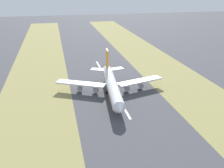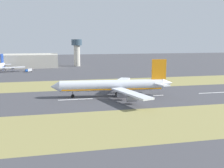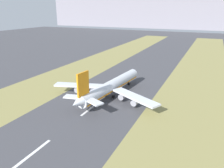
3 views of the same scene
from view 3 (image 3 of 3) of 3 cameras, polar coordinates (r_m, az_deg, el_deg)
ground_plane at (r=130.38m, az=-0.12°, el=-2.13°), size 800.00×800.00×0.00m
grass_median_west at (r=153.72m, az=-15.52°, el=0.46°), size 40.00×600.00×0.01m
grass_median_east at (r=120.09m, az=19.85°, el=-5.23°), size 40.00×600.00×0.01m
centreline_dash_near at (r=82.95m, az=-20.18°, el=-16.75°), size 1.20×18.00×0.01m
centreline_dash_mid at (r=110.12m, az=-5.59°, el=-6.34°), size 1.20×18.00×0.01m
centreline_dash_far at (r=143.43m, az=2.42°, el=-0.16°), size 1.20×18.00×0.01m
airplane_main_jet at (r=121.63m, az=-0.46°, el=-0.69°), size 63.81×67.21×20.20m
mountain_ridge at (r=632.52m, az=21.10°, el=17.37°), size 800.00×120.00×86.41m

